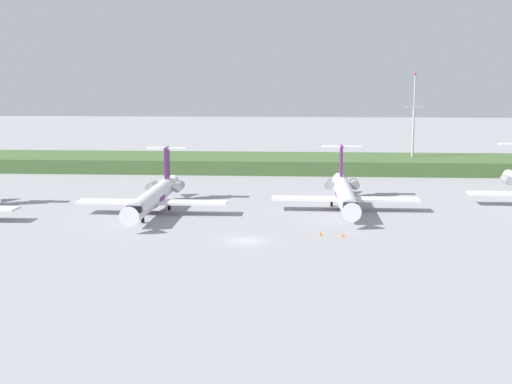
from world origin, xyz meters
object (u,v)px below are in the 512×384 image
antenna_mast (413,130)px  safety_cone_front_marker (320,234)px  regional_jet_third (154,196)px  regional_jet_fourth (344,193)px  safety_cone_mid_marker (342,235)px

antenna_mast → safety_cone_front_marker: antenna_mast is taller
regional_jet_third → antenna_mast: antenna_mast is taller
regional_jet_fourth → safety_cone_mid_marker: 19.68m
antenna_mast → safety_cone_front_marker: bearing=-108.7°
regional_jet_third → safety_cone_front_marker: (25.06, -14.30, -2.26)m
safety_cone_front_marker → antenna_mast: bearing=71.3°
antenna_mast → safety_cone_mid_marker: bearing=-106.3°
antenna_mast → safety_cone_mid_marker: 69.77m
regional_jet_third → safety_cone_mid_marker: size_ratio=56.36×
regional_jet_fourth → safety_cone_mid_marker: (-1.47, -19.49, -2.26)m
regional_jet_third → antenna_mast: bearing=47.5°
antenna_mast → regional_jet_third: bearing=-132.5°
regional_jet_third → regional_jet_fourth: (29.37, 4.68, 0.00)m
safety_cone_front_marker → safety_cone_mid_marker: (2.84, -0.51, 0.00)m
safety_cone_mid_marker → antenna_mast: bearing=73.7°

